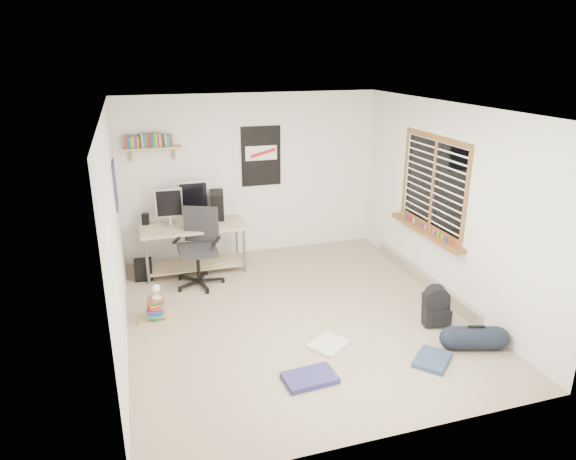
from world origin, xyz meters
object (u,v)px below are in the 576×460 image
object	(u,v)px
backpack	(436,310)
duffel_bag	(475,337)
desk	(194,248)
office_chair	(197,252)
book_stack	(156,308)

from	to	relation	value
backpack	duffel_bag	bearing A→B (deg)	-63.70
desk	duffel_bag	distance (m)	4.01
office_chair	duffel_bag	bearing A→B (deg)	-19.00
desk	office_chair	distance (m)	0.50
desk	duffel_bag	world-z (taller)	desk
desk	office_chair	bearing A→B (deg)	-109.89
duffel_bag	office_chair	bearing A→B (deg)	153.37
office_chair	book_stack	size ratio (longest dim) A/B	2.63
desk	duffel_bag	size ratio (longest dim) A/B	2.92
desk	book_stack	bearing A→B (deg)	-134.11
book_stack	backpack	bearing A→B (deg)	-19.50
backpack	duffel_bag	xyz separation A→B (m)	(0.12, -0.58, -0.06)
book_stack	office_chair	bearing A→B (deg)	52.98
duffel_bag	book_stack	distance (m)	3.68
duffel_bag	book_stack	world-z (taller)	duffel_bag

